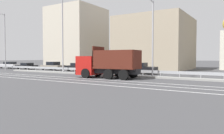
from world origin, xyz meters
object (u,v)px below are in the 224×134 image
(median_road_sign, at_px, (83,66))
(parked_car_2, at_px, (53,66))
(parked_car_3, at_px, (78,67))
(dump_truck, at_px, (101,66))
(parked_car_4, at_px, (105,68))
(street_lamp_1, at_px, (62,31))
(street_lamp_2, at_px, (152,35))
(street_lamp_0, at_px, (4,39))
(parked_car_0, at_px, (10,65))
(parked_car_1, at_px, (27,66))
(parked_car_5, at_px, (140,68))

(median_road_sign, relative_size, parked_car_2, 0.50)
(median_road_sign, height_order, parked_car_3, median_road_sign)
(dump_truck, xyz_separation_m, parked_car_3, (-9.80, 7.44, -0.54))
(parked_car_3, height_order, parked_car_4, parked_car_4)
(street_lamp_1, distance_m, parked_car_4, 8.18)
(street_lamp_2, bearing_deg, street_lamp_0, -179.68)
(street_lamp_0, xyz_separation_m, parked_car_0, (-6.10, 4.81, -4.69))
(parked_car_0, height_order, parked_car_3, parked_car_0)
(street_lamp_0, relative_size, parked_car_3, 2.17)
(dump_truck, xyz_separation_m, street_lamp_0, (-22.39, 2.53, 4.15))
(street_lamp_1, height_order, parked_car_3, street_lamp_1)
(median_road_sign, bearing_deg, parked_car_2, 156.44)
(parked_car_1, bearing_deg, street_lamp_1, -108.43)
(street_lamp_0, xyz_separation_m, street_lamp_2, (27.21, 0.15, -0.71))
(median_road_sign, distance_m, parked_car_2, 12.05)
(parked_car_3, bearing_deg, street_lamp_1, 7.75)
(parked_car_1, bearing_deg, median_road_sign, -104.77)
(street_lamp_1, bearing_deg, parked_car_0, 167.08)
(street_lamp_1, height_order, parked_car_1, street_lamp_1)
(street_lamp_1, xyz_separation_m, parked_car_1, (-13.67, 4.21, -5.28))
(street_lamp_1, bearing_deg, parked_car_4, 46.42)
(median_road_sign, distance_m, parked_car_3, 6.69)
(street_lamp_2, height_order, parked_car_1, street_lamp_2)
(dump_truck, height_order, parked_car_5, dump_truck)
(median_road_sign, distance_m, parked_car_4, 4.60)
(dump_truck, bearing_deg, parked_car_0, 70.99)
(median_road_sign, distance_m, parked_car_1, 18.01)
(median_road_sign, bearing_deg, parked_car_0, 169.18)
(median_road_sign, relative_size, parked_car_0, 0.45)
(parked_car_3, bearing_deg, parked_car_2, -96.71)
(street_lamp_0, relative_size, street_lamp_2, 1.17)
(street_lamp_0, bearing_deg, parked_car_5, 11.72)
(parked_car_0, bearing_deg, parked_car_3, -94.54)
(street_lamp_2, bearing_deg, dump_truck, -150.91)
(parked_car_1, xyz_separation_m, parked_car_2, (6.47, 0.63, 0.09))
(median_road_sign, xyz_separation_m, parked_car_5, (6.12, 4.57, -0.37))
(parked_car_5, bearing_deg, parked_car_3, -93.52)
(parked_car_2, height_order, parked_car_3, parked_car_2)
(dump_truck, distance_m, parked_car_1, 23.54)
(street_lamp_2, relative_size, parked_car_1, 1.84)
(parked_car_4, bearing_deg, parked_car_0, -88.08)
(parked_car_0, relative_size, parked_car_1, 1.05)
(parked_car_2, bearing_deg, parked_car_0, 89.89)
(dump_truck, relative_size, street_lamp_1, 0.66)
(street_lamp_1, bearing_deg, street_lamp_0, -178.76)
(parked_car_3, distance_m, parked_car_4, 5.37)
(parked_car_0, bearing_deg, parked_car_2, -93.40)
(dump_truck, xyz_separation_m, parked_car_0, (-28.49, 7.35, -0.55))
(parked_car_2, bearing_deg, dump_truck, -117.15)
(street_lamp_0, bearing_deg, dump_truck, -6.46)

